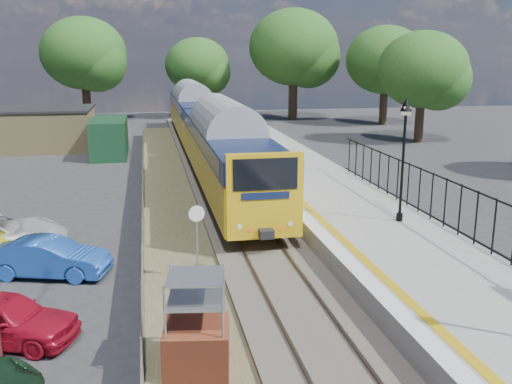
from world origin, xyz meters
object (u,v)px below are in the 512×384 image
object	(u,v)px
train	(204,124)
car_red	(3,318)
victorian_lamp_north	(405,131)
brick_plinth	(196,325)
speed_sign	(197,232)
car_blue	(49,258)

from	to	relation	value
train	car_red	xyz separation A→B (m)	(-7.58, -25.07, -1.70)
victorian_lamp_north	brick_plinth	size ratio (longest dim) A/B	1.98
brick_plinth	speed_sign	distance (m)	5.17
train	brick_plinth	size ratio (longest dim) A/B	17.58
speed_sign	brick_plinth	bearing A→B (deg)	-105.58
victorian_lamp_north	train	size ratio (longest dim) A/B	0.11
speed_sign	train	bearing A→B (deg)	73.41
train	car_blue	bearing A→B (deg)	-109.02
speed_sign	car_blue	size ratio (longest dim) A/B	0.66
brick_plinth	car_red	world-z (taller)	brick_plinth
brick_plinth	speed_sign	world-z (taller)	speed_sign
victorian_lamp_north	train	bearing A→B (deg)	104.99
victorian_lamp_north	speed_sign	distance (m)	8.57
brick_plinth	car_red	bearing A→B (deg)	154.28
train	car_blue	distance (m)	22.01
victorian_lamp_north	brick_plinth	distance (m)	11.62
victorian_lamp_north	car_red	xyz separation A→B (m)	(-12.88, -5.28, -3.66)
victorian_lamp_north	car_red	distance (m)	14.40
car_red	car_blue	distance (m)	4.35
train	car_blue	world-z (taller)	train
car_blue	victorian_lamp_north	bearing A→B (deg)	-69.77
speed_sign	victorian_lamp_north	bearing A→B (deg)	6.86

